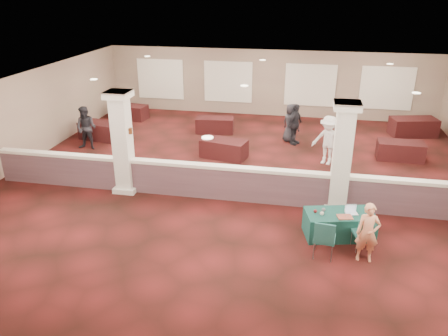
% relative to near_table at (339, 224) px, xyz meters
% --- Properties ---
extents(ground, '(16.00, 16.00, 0.00)m').
position_rel_near_table_xyz_m(ground, '(-2.99, 3.00, -0.33)').
color(ground, '#491212').
rests_on(ground, ground).
extents(wall_back, '(16.00, 0.04, 3.20)m').
position_rel_near_table_xyz_m(wall_back, '(-2.99, 11.00, 1.27)').
color(wall_back, '#82665A').
rests_on(wall_back, ground).
extents(wall_front, '(16.00, 0.04, 3.20)m').
position_rel_near_table_xyz_m(wall_front, '(-2.99, -5.00, 1.27)').
color(wall_front, '#82665A').
rests_on(wall_front, ground).
extents(wall_left, '(0.04, 16.00, 3.20)m').
position_rel_near_table_xyz_m(wall_left, '(-10.99, 3.00, 1.27)').
color(wall_left, '#82665A').
rests_on(wall_left, ground).
extents(ceiling, '(16.00, 16.00, 0.02)m').
position_rel_near_table_xyz_m(ceiling, '(-2.99, 3.00, 2.87)').
color(ceiling, silver).
rests_on(ceiling, wall_back).
extents(partition_wall, '(15.60, 0.28, 1.10)m').
position_rel_near_table_xyz_m(partition_wall, '(-2.99, 1.50, 0.23)').
color(partition_wall, '#51363F').
rests_on(partition_wall, ground).
extents(column_left, '(0.72, 0.72, 3.20)m').
position_rel_near_table_xyz_m(column_left, '(-6.49, 1.50, 1.30)').
color(column_left, white).
rests_on(column_left, ground).
extents(column_right, '(0.72, 0.72, 3.20)m').
position_rel_near_table_xyz_m(column_right, '(0.01, 1.50, 1.30)').
color(column_right, white).
rests_on(column_right, ground).
extents(sconce_left, '(0.12, 0.12, 0.18)m').
position_rel_near_table_xyz_m(sconce_left, '(-6.77, 1.50, 1.67)').
color(sconce_left, brown).
rests_on(sconce_left, column_left).
extents(sconce_right, '(0.12, 0.12, 0.18)m').
position_rel_near_table_xyz_m(sconce_right, '(-6.21, 1.50, 1.67)').
color(sconce_right, brown).
rests_on(sconce_right, column_left).
extents(near_table, '(1.89, 1.25, 0.67)m').
position_rel_near_table_xyz_m(near_table, '(0.00, 0.00, 0.00)').
color(near_table, '#0E342B').
rests_on(near_table, ground).
extents(conf_chair_main, '(0.56, 0.56, 0.91)m').
position_rel_near_table_xyz_m(conf_chair_main, '(0.55, -0.58, 0.21)').
color(conf_chair_main, '#1B5042').
rests_on(conf_chair_main, ground).
extents(conf_chair_side, '(0.55, 0.56, 1.01)m').
position_rel_near_table_xyz_m(conf_chair_side, '(-0.41, -1.12, 0.26)').
color(conf_chair_side, '#1B5042').
rests_on(conf_chair_side, ground).
extents(woman, '(0.53, 0.36, 1.47)m').
position_rel_near_table_xyz_m(woman, '(0.57, -0.99, 0.40)').
color(woman, '#FF9F6E').
rests_on(woman, ground).
extents(far_table_front_left, '(1.90, 1.19, 0.72)m').
position_rel_near_table_xyz_m(far_table_front_left, '(-9.49, 6.00, 0.03)').
color(far_table_front_left, black).
rests_on(far_table_front_left, ground).
extents(far_table_front_center, '(1.84, 1.20, 0.69)m').
position_rel_near_table_xyz_m(far_table_front_center, '(-4.01, 4.91, 0.01)').
color(far_table_front_center, black).
rests_on(far_table_front_center, ground).
extents(far_table_front_right, '(1.69, 0.88, 0.68)m').
position_rel_near_table_xyz_m(far_table_front_right, '(2.49, 6.00, 0.00)').
color(far_table_front_right, black).
rests_on(far_table_front_right, ground).
extents(far_table_back_left, '(1.77, 1.06, 0.68)m').
position_rel_near_table_xyz_m(far_table_back_left, '(-9.49, 9.06, 0.01)').
color(far_table_back_left, black).
rests_on(far_table_back_left, ground).
extents(far_table_back_center, '(1.71, 0.99, 0.66)m').
position_rel_near_table_xyz_m(far_table_back_center, '(-4.99, 7.84, -0.00)').
color(far_table_back_center, black).
rests_on(far_table_back_center, ground).
extents(far_table_back_right, '(2.04, 1.33, 0.76)m').
position_rel_near_table_xyz_m(far_table_back_right, '(3.51, 9.04, 0.05)').
color(far_table_back_right, black).
rests_on(far_table_back_right, ground).
extents(attendee_a, '(0.83, 0.47, 1.72)m').
position_rel_near_table_xyz_m(attendee_a, '(-9.49, 4.79, 0.53)').
color(attendee_a, black).
rests_on(attendee_a, ground).
extents(attendee_b, '(1.26, 0.94, 1.80)m').
position_rel_near_table_xyz_m(attendee_b, '(-0.22, 5.02, 0.57)').
color(attendee_b, silver).
rests_on(attendee_b, ground).
extents(attendee_c, '(0.89, 1.09, 1.68)m').
position_rel_near_table_xyz_m(attendee_c, '(-1.49, 6.92, 0.51)').
color(attendee_c, black).
rests_on(attendee_c, ground).
extents(attendee_d, '(0.89, 0.81, 1.61)m').
position_rel_near_table_xyz_m(attendee_d, '(-1.66, 7.18, 0.47)').
color(attendee_d, black).
rests_on(attendee_d, ground).
extents(laptop_base, '(0.34, 0.27, 0.02)m').
position_rel_near_table_xyz_m(laptop_base, '(0.28, 0.02, 0.34)').
color(laptop_base, silver).
rests_on(laptop_base, near_table).
extents(laptop_screen, '(0.30, 0.08, 0.20)m').
position_rel_near_table_xyz_m(laptop_screen, '(0.25, 0.12, 0.45)').
color(laptop_screen, silver).
rests_on(laptop_screen, near_table).
extents(screen_glow, '(0.27, 0.07, 0.17)m').
position_rel_near_table_xyz_m(screen_glow, '(0.25, 0.12, 0.44)').
color(screen_glow, silver).
rests_on(screen_glow, near_table).
extents(knitting, '(0.42, 0.35, 0.03)m').
position_rel_near_table_xyz_m(knitting, '(0.10, -0.21, 0.35)').
color(knitting, '#D34721').
rests_on(knitting, near_table).
extents(yarn_cream, '(0.10, 0.10, 0.10)m').
position_rel_near_table_xyz_m(yarn_cream, '(-0.47, -0.21, 0.38)').
color(yarn_cream, beige).
rests_on(yarn_cream, near_table).
extents(yarn_red, '(0.09, 0.09, 0.09)m').
position_rel_near_table_xyz_m(yarn_red, '(-0.63, -0.10, 0.38)').
color(yarn_red, '#5B1217').
rests_on(yarn_red, near_table).
extents(yarn_grey, '(0.09, 0.09, 0.09)m').
position_rel_near_table_xyz_m(yarn_grey, '(-0.43, 0.01, 0.38)').
color(yarn_grey, '#545459').
rests_on(yarn_grey, near_table).
extents(scissors, '(0.11, 0.05, 0.01)m').
position_rel_near_table_xyz_m(scissors, '(0.64, -0.11, 0.34)').
color(scissors, '#B01C12').
rests_on(scissors, near_table).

